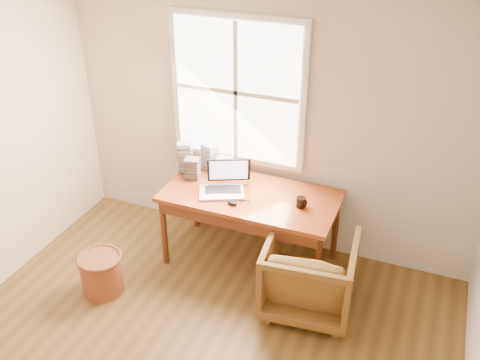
# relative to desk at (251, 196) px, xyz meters

# --- Properties ---
(room_shell) EXTENTS (4.04, 4.54, 2.64)m
(room_shell) POSITION_rel_desk_xyz_m (-0.02, -1.64, 0.59)
(room_shell) COLOR brown
(room_shell) RESTS_ON ground
(desk) EXTENTS (1.60, 0.80, 0.04)m
(desk) POSITION_rel_desk_xyz_m (0.00, 0.00, 0.00)
(desk) COLOR brown
(desk) RESTS_ON room_shell
(armchair) EXTENTS (0.81, 0.83, 0.70)m
(armchair) POSITION_rel_desk_xyz_m (0.69, -0.41, -0.38)
(armchair) COLOR brown
(armchair) RESTS_ON room_shell
(wicker_stool) EXTENTS (0.47, 0.47, 0.37)m
(wicker_stool) POSITION_rel_desk_xyz_m (-1.07, -0.91, -0.55)
(wicker_stool) COLOR brown
(wicker_stool) RESTS_ON room_shell
(laptop) EXTENTS (0.49, 0.50, 0.27)m
(laptop) POSITION_rel_desk_xyz_m (-0.25, -0.08, 0.16)
(laptop) COLOR silver
(laptop) RESTS_ON desk
(mouse) EXTENTS (0.11, 0.08, 0.03)m
(mouse) POSITION_rel_desk_xyz_m (-0.09, -0.23, 0.04)
(mouse) COLOR black
(mouse) RESTS_ON desk
(coffee_mug) EXTENTS (0.10, 0.10, 0.09)m
(coffee_mug) POSITION_rel_desk_xyz_m (0.48, -0.04, 0.07)
(coffee_mug) COLOR black
(coffee_mug) RESTS_ON desk
(cd_stack_a) EXTENTS (0.17, 0.16, 0.27)m
(cd_stack_a) POSITION_rel_desk_xyz_m (-0.54, 0.29, 0.15)
(cd_stack_a) COLOR #B4B8C0
(cd_stack_a) RESTS_ON desk
(cd_stack_b) EXTENTS (0.16, 0.14, 0.21)m
(cd_stack_b) POSITION_rel_desk_xyz_m (-0.62, 0.07, 0.13)
(cd_stack_b) COLOR #232227
(cd_stack_b) RESTS_ON desk
(cd_stack_c) EXTENTS (0.17, 0.16, 0.30)m
(cd_stack_c) POSITION_rel_desk_xyz_m (-0.75, 0.17, 0.17)
(cd_stack_c) COLOR #A9ABB7
(cd_stack_c) RESTS_ON desk
(cd_stack_d) EXTENTS (0.14, 0.13, 0.18)m
(cd_stack_d) POSITION_rel_desk_xyz_m (-0.36, 0.24, 0.11)
(cd_stack_d) COLOR #ACB1B7
(cd_stack_d) RESTS_ON desk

